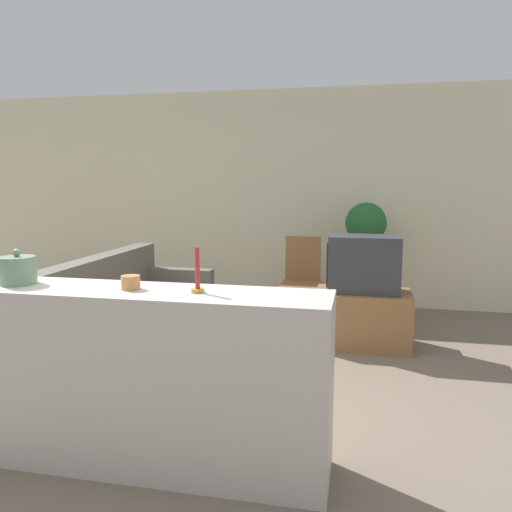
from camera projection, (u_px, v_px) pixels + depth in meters
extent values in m
plane|color=#756656|center=(153.00, 418.00, 3.32)|extent=(14.00, 14.00, 0.00)
cube|color=beige|center=(258.00, 198.00, 6.44)|extent=(9.00, 0.06, 2.70)
cube|color=#605B51|center=(137.00, 327.00, 4.62)|extent=(0.89, 2.01, 0.45)
cube|color=#605B51|center=(101.00, 279.00, 4.63)|extent=(0.20, 2.01, 0.43)
cube|color=#605B51|center=(82.00, 351.00, 3.71)|extent=(0.89, 0.16, 0.62)
cube|color=#605B51|center=(174.00, 296.00, 5.50)|extent=(0.89, 0.16, 0.62)
cube|color=olive|center=(362.00, 318.00, 4.77)|extent=(0.89, 0.55, 0.53)
cube|color=#333338|center=(364.00, 264.00, 4.69)|extent=(0.65, 0.41, 0.53)
cube|color=black|center=(329.00, 263.00, 4.76)|extent=(0.02, 0.33, 0.41)
cube|color=olive|center=(301.00, 285.00, 5.49)|extent=(0.44, 0.44, 0.04)
cube|color=olive|center=(303.00, 258.00, 5.65)|extent=(0.40, 0.04, 0.50)
cylinder|color=olive|center=(281.00, 308.00, 5.38)|extent=(0.04, 0.04, 0.41)
cylinder|color=olive|center=(316.00, 310.00, 5.31)|extent=(0.04, 0.04, 0.41)
cylinder|color=olive|center=(286.00, 300.00, 5.75)|extent=(0.04, 0.04, 0.41)
cylinder|color=olive|center=(319.00, 302.00, 5.67)|extent=(0.04, 0.04, 0.41)
cylinder|color=olive|center=(364.00, 283.00, 5.88)|extent=(0.16, 0.16, 0.76)
cylinder|color=#8E5B3D|center=(365.00, 246.00, 5.81)|extent=(0.22, 0.22, 0.13)
sphere|color=#23602D|center=(366.00, 223.00, 5.77)|extent=(0.47, 0.47, 0.47)
cube|color=beige|center=(113.00, 376.00, 2.76)|extent=(2.40, 0.44, 0.99)
cylinder|color=gray|center=(18.00, 270.00, 2.79)|extent=(0.20, 0.20, 0.15)
sphere|color=gray|center=(16.00, 253.00, 2.77)|extent=(0.04, 0.04, 0.04)
cylinder|color=#C6844C|center=(131.00, 282.00, 2.65)|extent=(0.10, 0.10, 0.07)
cylinder|color=#B7933D|center=(198.00, 291.00, 2.58)|extent=(0.07, 0.07, 0.02)
cylinder|color=#B7282D|center=(197.00, 268.00, 2.56)|extent=(0.02, 0.02, 0.22)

